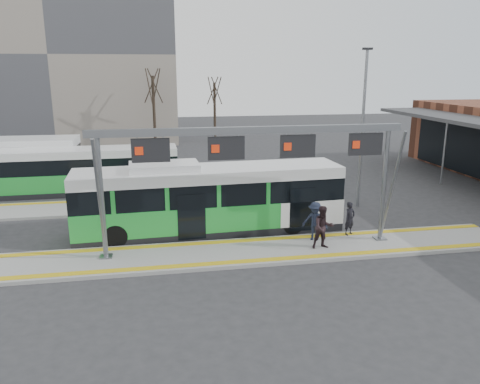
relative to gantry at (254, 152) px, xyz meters
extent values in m
plane|color=#2D2D30|center=(0.35, -0.25, -4.30)|extent=(120.00, 120.00, 0.00)
cube|color=gray|center=(0.35, -0.25, -4.22)|extent=(22.00, 3.00, 0.15)
cube|color=gray|center=(-3.65, 7.75, -4.22)|extent=(20.00, 3.00, 0.15)
cube|color=gold|center=(0.35, 0.90, -4.14)|extent=(22.00, 0.35, 0.02)
cube|color=gold|center=(0.35, -1.40, -4.14)|extent=(22.00, 0.35, 0.02)
cube|color=gold|center=(-3.65, 8.90, -4.14)|extent=(20.00, 0.35, 0.02)
cylinder|color=slate|center=(-6.15, 0.05, -1.62)|extent=(0.20, 0.20, 5.05)
cube|color=slate|center=(-6.15, 0.05, -4.12)|extent=(0.50, 0.50, 0.06)
cylinder|color=slate|center=(-6.15, -0.65, -1.62)|extent=(0.12, 1.46, 4.90)
cylinder|color=slate|center=(5.85, 0.05, -1.62)|extent=(0.20, 0.20, 5.05)
cube|color=slate|center=(5.85, 0.05, -4.12)|extent=(0.50, 0.50, 0.06)
cylinder|color=slate|center=(5.85, -0.65, -1.62)|extent=(0.12, 1.46, 4.90)
cube|color=slate|center=(-0.15, 0.05, 0.90)|extent=(13.00, 0.25, 0.30)
cube|color=black|center=(-4.15, 0.05, 0.20)|extent=(1.50, 0.12, 0.95)
cube|color=red|center=(-4.60, -0.02, 0.20)|extent=(0.32, 0.02, 0.32)
cube|color=black|center=(-1.15, 0.05, 0.20)|extent=(1.50, 0.12, 0.95)
cube|color=red|center=(-1.60, -0.02, 0.20)|extent=(0.32, 0.02, 0.32)
cube|color=black|center=(1.85, 0.05, 0.20)|extent=(1.50, 0.12, 0.95)
cube|color=red|center=(1.40, -0.02, 0.20)|extent=(0.32, 0.02, 0.32)
cube|color=black|center=(4.85, 0.05, 0.20)|extent=(1.50, 0.12, 0.95)
cube|color=red|center=(4.40, -0.02, 0.20)|extent=(0.32, 0.02, 0.32)
cylinder|color=slate|center=(15.15, 9.75, -2.15)|extent=(0.14, 0.14, 4.30)
cube|color=gray|center=(-13.65, 35.75, 4.70)|extent=(24.00, 12.00, 18.00)
cube|color=black|center=(-1.54, 2.86, -4.12)|extent=(12.64, 3.21, 0.37)
cube|color=green|center=(-1.54, 2.86, -3.33)|extent=(12.64, 3.21, 1.20)
cube|color=black|center=(-1.54, 2.86, -2.21)|extent=(12.63, 3.13, 1.04)
cube|color=white|center=(-1.54, 2.86, -1.43)|extent=(12.64, 3.21, 0.52)
cube|color=orange|center=(4.71, 3.14, -1.53)|extent=(0.13, 1.86, 0.29)
cube|color=white|center=(-3.62, 2.77, -1.01)|extent=(3.21, 2.00, 0.31)
cylinder|color=black|center=(-5.87, 1.49, -3.78)|extent=(1.06, 0.36, 1.04)
cylinder|color=black|center=(-5.97, 3.85, -3.78)|extent=(1.06, 0.36, 1.04)
cylinder|color=black|center=(2.27, 1.85, -3.78)|extent=(1.06, 0.36, 1.04)
cylinder|color=black|center=(2.17, 4.21, -3.78)|extent=(1.06, 0.36, 1.04)
cube|color=black|center=(-8.33, 11.57, -4.14)|extent=(11.31, 2.55, 0.33)
cube|color=green|center=(-8.33, 11.57, -3.43)|extent=(11.31, 2.55, 1.08)
cube|color=black|center=(-8.33, 11.57, -2.42)|extent=(11.31, 2.48, 0.94)
cube|color=white|center=(-8.33, 11.57, -1.72)|extent=(11.31, 2.55, 0.47)
cylinder|color=black|center=(-12.26, 10.47, -3.83)|extent=(0.94, 0.29, 0.94)
cylinder|color=black|center=(-12.29, 12.56, -3.83)|extent=(0.94, 0.29, 0.94)
cylinder|color=black|center=(-4.93, 10.57, -3.83)|extent=(0.94, 0.29, 0.94)
cylinder|color=black|center=(-4.96, 12.67, -3.83)|extent=(0.94, 0.29, 0.94)
cylinder|color=black|center=(-11.64, 12.86, -3.76)|extent=(1.08, 0.34, 1.07)
cylinder|color=black|center=(-11.60, 15.29, -3.76)|extent=(1.08, 0.34, 1.07)
imported|color=black|center=(4.70, 0.85, -3.37)|extent=(0.67, 0.58, 1.56)
imported|color=black|center=(2.90, -0.55, -3.22)|extent=(0.93, 0.74, 1.86)
imported|color=#1D2334|center=(2.89, 0.46, -3.27)|extent=(1.31, 1.09, 1.76)
cylinder|color=#382B21|center=(-4.01, 27.68, -0.79)|extent=(0.28, 0.28, 7.02)
cylinder|color=#382B21|center=(2.37, 31.78, -1.17)|extent=(0.28, 0.28, 6.25)
cylinder|color=slate|center=(7.24, 5.63, 0.02)|extent=(0.16, 0.16, 8.63)
cube|color=black|center=(7.24, 5.63, 4.33)|extent=(0.50, 0.25, 0.12)
camera|label=1|loc=(-3.92, -18.45, 3.27)|focal=35.00mm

